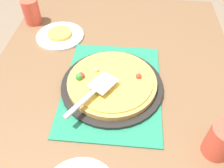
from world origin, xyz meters
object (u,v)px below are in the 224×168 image
at_px(pizza_pan, 112,85).
at_px(pizza_server, 94,91).
at_px(served_slice_right, 60,34).
at_px(cup_near, 220,141).
at_px(cup_corner, 31,12).
at_px(pizza, 111,82).
at_px(plate_far_right, 60,36).

height_order(pizza_pan, pizza_server, pizza_server).
distance_m(served_slice_right, cup_near, 0.80).
height_order(cup_near, cup_corner, same).
bearing_deg(served_slice_right, cup_corner, 56.37).
xyz_separation_m(pizza, cup_corner, (0.40, 0.43, 0.03)).
bearing_deg(pizza_pan, pizza_server, 147.10).
height_order(served_slice_right, pizza_server, pizza_server).
bearing_deg(plate_far_right, cup_corner, 56.37).
xyz_separation_m(cup_near, cup_corner, (0.63, 0.76, 0.00)).
bearing_deg(cup_corner, pizza_server, -142.03).
bearing_deg(cup_near, plate_far_right, 49.05).
relative_size(pizza_pan, cup_near, 3.17).
distance_m(pizza_pan, plate_far_right, 0.40).
bearing_deg(cup_near, served_slice_right, 49.05).
bearing_deg(cup_corner, pizza, -133.17).
relative_size(pizza, cup_near, 2.75).
bearing_deg(pizza_server, pizza, -32.08).
distance_m(served_slice_right, cup_corner, 0.20).
distance_m(plate_far_right, cup_corner, 0.20).
bearing_deg(pizza, pizza_server, 147.92).
bearing_deg(pizza, cup_corner, 46.83).
xyz_separation_m(pizza_pan, served_slice_right, (0.30, 0.27, 0.01)).
distance_m(cup_corner, pizza_server, 0.62).
height_order(pizza, pizza_server, pizza_server).
height_order(plate_far_right, served_slice_right, served_slice_right).
xyz_separation_m(pizza, pizza_server, (-0.08, 0.05, 0.04)).
bearing_deg(cup_corner, cup_near, -129.54).
bearing_deg(cup_near, cup_corner, 50.46).
distance_m(cup_near, cup_corner, 0.99).
xyz_separation_m(plate_far_right, pizza_server, (-0.38, -0.22, 0.06)).
height_order(cup_near, pizza_server, cup_near).
height_order(pizza, plate_far_right, pizza).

